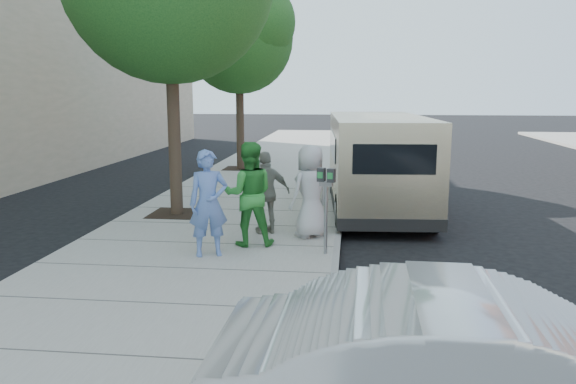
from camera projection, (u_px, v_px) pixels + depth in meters
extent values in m
plane|color=black|center=(259.00, 252.00, 10.37)|extent=(120.00, 120.00, 0.00)
cube|color=gray|center=(206.00, 247.00, 10.46)|extent=(5.00, 60.00, 0.15)
cube|color=gray|center=(337.00, 251.00, 10.20)|extent=(0.12, 60.00, 0.16)
cube|color=black|center=(177.00, 213.00, 12.94)|extent=(1.20, 1.20, 0.01)
cylinder|color=#38281E|center=(174.00, 127.00, 12.59)|extent=(0.28, 0.28, 3.96)
cube|color=black|center=(241.00, 168.00, 20.37)|extent=(1.20, 1.20, 0.01)
cylinder|color=#38281E|center=(240.00, 120.00, 20.06)|extent=(0.28, 0.28, 3.52)
sphere|color=#194B1B|center=(239.00, 39.00, 19.55)|extent=(3.80, 3.80, 3.80)
sphere|color=#194B1B|center=(254.00, 22.00, 19.01)|extent=(2.85, 2.85, 2.85)
sphere|color=#194B1B|center=(228.00, 32.00, 20.04)|extent=(2.66, 2.66, 2.66)
cylinder|color=gray|center=(326.00, 220.00, 9.66)|extent=(0.06, 0.06, 1.19)
cube|color=gray|center=(326.00, 184.00, 9.55)|extent=(0.24, 0.14, 0.09)
cube|color=#2D2D30|center=(321.00, 175.00, 9.56)|extent=(0.16, 0.14, 0.23)
cube|color=#2D2D30|center=(331.00, 175.00, 9.48)|extent=(0.16, 0.14, 0.23)
cube|color=beige|center=(377.00, 160.00, 13.62)|extent=(2.50, 5.88, 2.12)
cube|color=beige|center=(365.00, 165.00, 16.80)|extent=(1.99, 0.71, 0.91)
cube|color=black|center=(394.00, 159.00, 10.72)|extent=(1.60, 0.12, 0.59)
cylinder|color=black|center=(335.00, 183.00, 15.69)|extent=(0.33, 0.83, 0.81)
cylinder|color=black|center=(403.00, 183.00, 15.60)|extent=(0.33, 0.83, 0.81)
cylinder|color=black|center=(342.00, 213.00, 11.84)|extent=(0.33, 0.83, 0.81)
cylinder|color=black|center=(431.00, 214.00, 11.76)|extent=(0.33, 0.83, 0.81)
imported|color=#5B7DC2|center=(209.00, 203.00, 9.52)|extent=(0.78, 0.64, 1.82)
imported|color=#2E8D34|center=(249.00, 194.00, 10.17)|extent=(1.04, 0.88, 1.90)
imported|color=#B4B4B7|center=(311.00, 191.00, 10.75)|extent=(1.03, 1.02, 1.79)
imported|color=gray|center=(266.00, 193.00, 11.04)|extent=(1.04, 0.73, 1.63)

